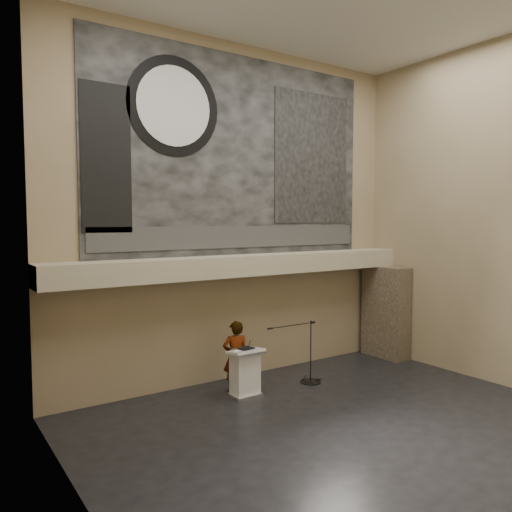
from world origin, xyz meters
TOP-DOWN VIEW (x-y plane):
  - floor at (0.00, 0.00)m, footprint 10.00×10.00m
  - wall_back at (0.00, 4.00)m, footprint 10.00×0.02m
  - wall_left at (-5.00, 0.00)m, footprint 0.02×8.00m
  - wall_right at (5.00, 0.00)m, footprint 0.02×8.00m
  - soffit at (0.00, 3.60)m, footprint 10.00×0.80m
  - sprinkler_left at (-1.60, 3.55)m, footprint 0.04×0.04m
  - sprinkler_right at (1.90, 3.55)m, footprint 0.04×0.04m
  - banner at (0.00, 3.97)m, footprint 8.00×0.05m
  - banner_text_strip at (0.00, 3.93)m, footprint 7.76×0.02m
  - banner_clock_rim at (-1.80, 3.93)m, footprint 2.30×0.02m
  - banner_clock_face at (-1.80, 3.91)m, footprint 1.84×0.02m
  - banner_building_print at (2.40, 3.93)m, footprint 2.60×0.02m
  - banner_brick_print at (-3.40, 3.93)m, footprint 1.10×0.02m
  - stone_pier at (4.65, 3.15)m, footprint 0.60×1.40m
  - lectern at (-0.70, 2.63)m, footprint 0.78×0.56m
  - binder at (-0.66, 2.63)m, footprint 0.38×0.33m
  - papers at (-0.87, 2.56)m, footprint 0.25×0.30m
  - speaker_person at (-0.73, 2.99)m, footprint 0.72×0.58m
  - mic_stand at (1.17, 2.55)m, footprint 1.57×0.52m

SIDE VIEW (x-z plane):
  - floor at x=0.00m, z-range 0.00..0.00m
  - mic_stand at x=1.17m, z-range -0.54..1.03m
  - lectern at x=-0.70m, z-range -0.02..1.12m
  - speaker_person at x=-0.73m, z-range 0.00..1.71m
  - papers at x=-0.87m, z-range 1.10..1.10m
  - binder at x=-0.66m, z-range 1.10..1.14m
  - stone_pier at x=4.65m, z-range 0.00..2.70m
  - sprinkler_left at x=-1.60m, z-range 2.64..2.70m
  - sprinkler_right at x=1.90m, z-range 2.64..2.70m
  - soffit at x=0.00m, z-range 2.70..3.20m
  - banner_text_strip at x=0.00m, z-range 3.38..3.93m
  - wall_back at x=0.00m, z-range 0.00..8.50m
  - wall_left at x=-5.00m, z-range 0.00..8.50m
  - wall_right at x=5.00m, z-range 0.00..8.50m
  - banner_brick_print at x=-3.40m, z-range 3.80..7.00m
  - banner at x=0.00m, z-range 3.20..8.20m
  - banner_building_print at x=2.40m, z-range 4.00..7.60m
  - banner_clock_rim at x=-1.80m, z-range 5.55..7.85m
  - banner_clock_face at x=-1.80m, z-range 5.78..7.62m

